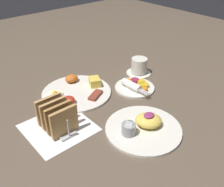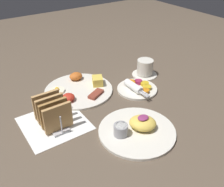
{
  "view_description": "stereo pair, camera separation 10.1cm",
  "coord_description": "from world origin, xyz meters",
  "views": [
    {
      "loc": [
        -0.49,
        -0.59,
        0.57
      ],
      "look_at": [
        0.07,
        0.05,
        0.03
      ],
      "focal_mm": 40.0,
      "sensor_mm": 36.0,
      "label": 1
    },
    {
      "loc": [
        -0.41,
        -0.66,
        0.57
      ],
      "look_at": [
        0.07,
        0.05,
        0.03
      ],
      "focal_mm": 40.0,
      "sensor_mm": 36.0,
      "label": 2
    }
  ],
  "objects": [
    {
      "name": "plate_condiments",
      "position": [
        0.2,
        0.05,
        0.01
      ],
      "size": [
        0.17,
        0.18,
        0.04
      ],
      "color": "silver",
      "rests_on": "ground_plane"
    },
    {
      "name": "coffee_cup",
      "position": [
        0.32,
        0.14,
        0.04
      ],
      "size": [
        0.12,
        0.12,
        0.08
      ],
      "color": "silver",
      "rests_on": "ground_plane"
    },
    {
      "name": "toast_rack",
      "position": [
        -0.19,
        0.04,
        0.05
      ],
      "size": [
        0.1,
        0.15,
        0.1
      ],
      "color": "#B7B7BC",
      "rests_on": "ground_plane"
    },
    {
      "name": "napkin_flat",
      "position": [
        -0.19,
        0.04,
        0.0
      ],
      "size": [
        0.22,
        0.22,
        0.0
      ],
      "color": "white",
      "rests_on": "ground_plane"
    },
    {
      "name": "ground_plane",
      "position": [
        0.0,
        0.0,
        0.0
      ],
      "size": [
        3.0,
        3.0,
        0.0
      ],
      "primitive_type": "plane",
      "color": "brown"
    },
    {
      "name": "plate_breakfast",
      "position": [
        -0.01,
        0.18,
        0.01
      ],
      "size": [
        0.29,
        0.29,
        0.05
      ],
      "color": "silver",
      "rests_on": "ground_plane"
    },
    {
      "name": "plate_foreground",
      "position": [
        0.03,
        -0.17,
        0.01
      ],
      "size": [
        0.26,
        0.26,
        0.06
      ],
      "color": "silver",
      "rests_on": "ground_plane"
    }
  ]
}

